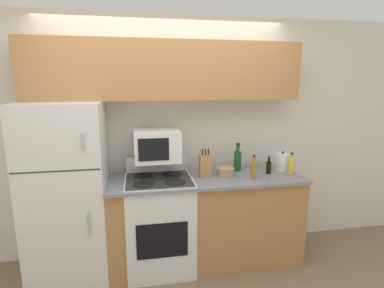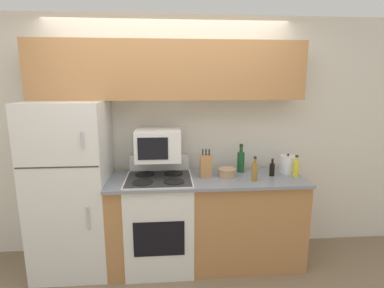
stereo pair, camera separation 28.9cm
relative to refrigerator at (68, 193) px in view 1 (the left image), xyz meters
name	(u,v)px [view 1 (the left image)]	position (x,y,z in m)	size (l,w,h in m)	color
ground_plane	(175,282)	(0.97, -0.32, -0.85)	(12.00, 12.00, 0.00)	#7F6B51
wall_back	(166,138)	(0.97, 0.36, 0.42)	(8.00, 0.05, 2.55)	silver
lower_cabinets	(206,220)	(1.33, -0.03, -0.38)	(1.95, 0.63, 0.94)	#B27A47
refrigerator	(68,193)	(0.00, 0.00, 0.00)	(0.72, 0.67, 1.70)	white
upper_cabinets	(167,71)	(0.97, 0.17, 1.13)	(2.67, 0.33, 0.56)	#B27A47
stove	(160,222)	(0.86, -0.04, -0.36)	(0.65, 0.61, 1.11)	white
microwave	(157,145)	(0.85, 0.05, 0.41)	(0.44, 0.38, 0.30)	white
knife_block	(205,165)	(1.33, -0.02, 0.20)	(0.11, 0.08, 0.29)	#B27A47
bowl	(226,171)	(1.54, -0.02, 0.13)	(0.18, 0.18, 0.09)	tan
bottle_vinegar	(254,169)	(1.78, -0.17, 0.18)	(0.06, 0.06, 0.24)	olive
bottle_wine_green	(238,160)	(1.72, 0.13, 0.21)	(0.08, 0.08, 0.30)	#194C23
bottle_soy_sauce	(269,167)	(2.00, -0.03, 0.16)	(0.05, 0.05, 0.18)	black
bottle_cooking_spray	(291,165)	(2.23, -0.08, 0.17)	(0.06, 0.06, 0.22)	gold
kettle	(282,162)	(2.20, 0.05, 0.18)	(0.17, 0.17, 0.21)	white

